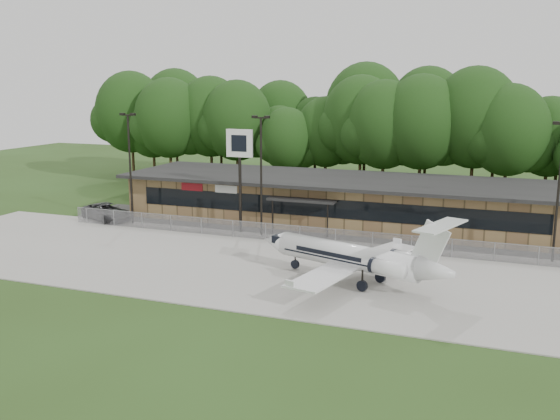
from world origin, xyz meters
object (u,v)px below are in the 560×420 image
at_px(suv, 107,212).
at_px(terminal, 341,200).
at_px(business_jet, 354,258).
at_px(pole_sign, 240,154).

bearing_deg(suv, terminal, -47.33).
height_order(business_jet, pole_sign, pole_sign).
bearing_deg(business_jet, terminal, 126.07).
xyz_separation_m(business_jet, suv, (-26.87, 10.46, -0.95)).
xyz_separation_m(terminal, business_jet, (5.69, -17.45, -0.42)).
bearing_deg(pole_sign, suv, 178.47).
bearing_deg(business_jet, suv, 176.76).
bearing_deg(terminal, pole_sign, -134.80).
height_order(suv, pole_sign, pole_sign).
height_order(terminal, business_jet, business_jet).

